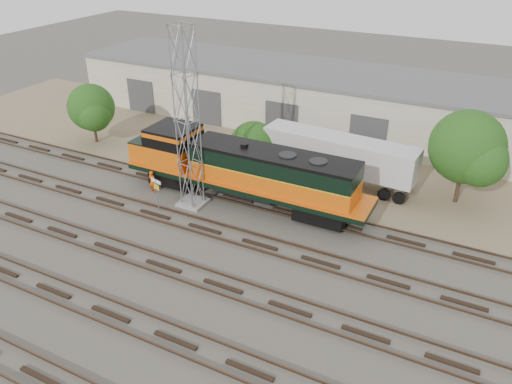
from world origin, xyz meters
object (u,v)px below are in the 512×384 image
at_px(worker, 152,181).
at_px(semi_trailer, 342,155).
at_px(signal_tower, 188,124).
at_px(locomotive, 241,169).

bearing_deg(worker, semi_trailer, -143.38).
relative_size(signal_tower, semi_trailer, 1.03).
relative_size(locomotive, worker, 10.69).
height_order(locomotive, semi_trailer, locomotive).
height_order(signal_tower, semi_trailer, signal_tower).
distance_m(signal_tower, worker, 6.31).
height_order(locomotive, worker, locomotive).
bearing_deg(locomotive, semi_trailer, 47.79).
bearing_deg(signal_tower, locomotive, 35.12).
bearing_deg(semi_trailer, locomotive, -128.03).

